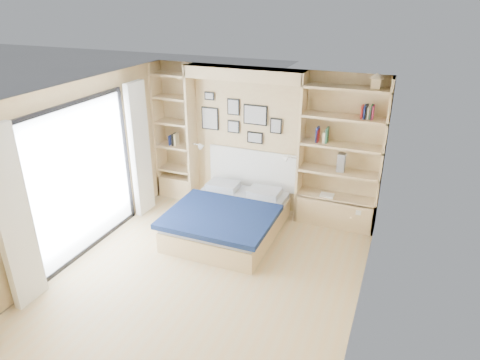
% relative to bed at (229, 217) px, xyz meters
% --- Properties ---
extents(ground, '(4.50, 4.50, 0.00)m').
position_rel_bed_xyz_m(ground, '(0.20, -1.17, -0.27)').
color(ground, tan).
rests_on(ground, ground).
extents(room_shell, '(4.50, 4.50, 4.50)m').
position_rel_bed_xyz_m(room_shell, '(-0.19, 0.35, 0.81)').
color(room_shell, tan).
rests_on(room_shell, ground).
extents(bed, '(1.62, 2.08, 1.07)m').
position_rel_bed_xyz_m(bed, '(0.00, 0.00, 0.00)').
color(bed, beige).
rests_on(bed, ground).
extents(photo_gallery, '(1.48, 0.02, 0.82)m').
position_rel_bed_xyz_m(photo_gallery, '(-0.26, 1.05, 1.34)').
color(photo_gallery, black).
rests_on(photo_gallery, ground).
extents(reading_lamps, '(1.92, 0.12, 0.15)m').
position_rel_bed_xyz_m(reading_lamps, '(-0.10, 0.83, 0.83)').
color(reading_lamps, silver).
rests_on(reading_lamps, ground).
extents(shelf_decor, '(3.59, 0.23, 2.03)m').
position_rel_bed_xyz_m(shelf_decor, '(1.31, 0.90, 1.43)').
color(shelf_decor, '#A51E1E').
rests_on(shelf_decor, ground).
extents(deck, '(3.20, 4.00, 0.05)m').
position_rel_bed_xyz_m(deck, '(-3.40, -1.17, -0.27)').
color(deck, '#726554').
rests_on(deck, ground).
extents(deck_chair, '(0.65, 0.87, 0.78)m').
position_rel_bed_xyz_m(deck_chair, '(-3.55, -1.07, 0.11)').
color(deck_chair, tan).
rests_on(deck_chair, ground).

